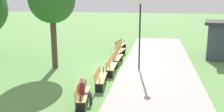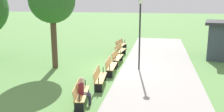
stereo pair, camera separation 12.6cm
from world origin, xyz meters
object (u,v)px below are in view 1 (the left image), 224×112
bench_5 (81,93)px  person_seated (84,90)px  bench_0 (120,45)px  bench_3 (111,66)px  lamp_post (140,21)px  bench_1 (120,50)px  tree_0 (52,1)px  bench_4 (100,77)px  bench_2 (117,57)px

bench_5 → person_seated: bearing=62.3°
bench_0 → bench_3: (6.96, 0.43, 0.00)m
bench_3 → bench_5: bearing=-7.1°
bench_0 → lamp_post: (5.80, 2.05, 2.56)m
bench_0 → bench_1: size_ratio=1.01×
tree_0 → bench_1: bearing=138.1°
bench_0 → person_seated: person_seated is taller
bench_4 → tree_0: size_ratio=0.34×
bench_1 → bench_3: size_ratio=1.01×
bench_3 → lamp_post: 3.24m
tree_0 → person_seated: bearing=33.5°
bench_1 → lamp_post: bearing=32.2°
bench_0 → bench_3: bearing=12.5°
person_seated → lamp_post: 6.60m
bench_4 → tree_0: tree_0 is taller
bench_1 → tree_0: 6.63m
bench_1 → bench_3: 4.65m
bench_3 → bench_2: bearing=178.2°
bench_1 → tree_0: (4.05, -3.63, 3.79)m
bench_4 → lamp_post: size_ratio=0.45×
bench_3 → lamp_post: (-1.16, 1.62, 2.56)m
tree_0 → bench_2: bearing=114.6°
bench_3 → person_seated: size_ratio=1.63×
bench_2 → lamp_post: bearing=56.1°
bench_4 → lamp_post: 4.67m
person_seated → lamp_post: bearing=153.1°
bench_0 → bench_2: bearing=14.2°
tree_0 → lamp_post: (-0.57, 5.39, -1.24)m
bench_0 → bench_1: same height
bench_0 → person_seated: (11.65, 0.15, 0.16)m
bench_3 → bench_5: size_ratio=0.98×
bench_2 → bench_4: size_ratio=0.99×
bench_4 → person_seated: size_ratio=1.65×
bench_2 → lamp_post: lamp_post is taller
bench_2 → bench_4: 4.65m
bench_1 → bench_2: size_ratio=1.01×
bench_3 → bench_5: same height
bench_4 → bench_5: same height
bench_2 → tree_0: 5.63m
tree_0 → bench_5: bearing=32.6°
bench_4 → person_seated: person_seated is taller
bench_0 → bench_5: 11.59m
bench_2 → lamp_post: size_ratio=0.44×
bench_1 → tree_0: bearing=-36.5°
bench_1 → bench_4: (6.97, 0.00, 0.00)m
bench_3 → lamp_post: size_ratio=0.44×
bench_4 → lamp_post: bearing=147.8°
bench_0 → bench_3: same height
bench_5 → tree_0: 7.28m
bench_1 → tree_0: size_ratio=0.34×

